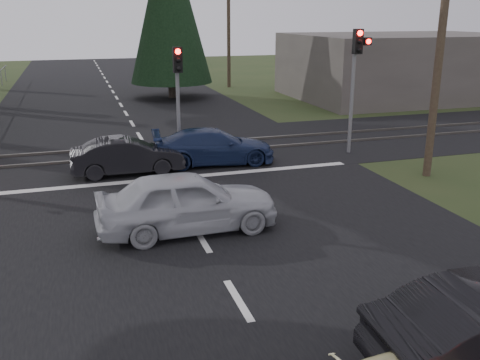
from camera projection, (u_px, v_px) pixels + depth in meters
name	position (u px, v px, depth m)	size (l,w,h in m)	color
ground	(238.00, 300.00, 10.16)	(120.00, 120.00, 0.00)	#283819
road	(157.00, 165.00, 19.28)	(14.00, 100.00, 0.01)	black
rail_corridor	(149.00, 152.00, 21.10)	(120.00, 8.00, 0.01)	black
stop_line	(165.00, 179.00, 17.64)	(13.00, 0.35, 0.00)	silver
rail_near	(152.00, 156.00, 20.36)	(120.00, 0.12, 0.10)	#59544C
rail_far	(146.00, 146.00, 21.82)	(120.00, 0.12, 0.10)	#59544C
traffic_signal_right	(357.00, 67.00, 19.96)	(0.68, 0.48, 4.70)	slate
traffic_signal_center	(178.00, 84.00, 19.35)	(0.32, 0.48, 4.10)	slate
utility_pole_near	(442.00, 30.00, 16.64)	(1.80, 0.26, 9.00)	#4C3D2D
utility_pole_mid	(229.00, 21.00, 38.53)	(1.80, 0.26, 9.00)	#4C3D2D
utility_pole_far	(168.00, 19.00, 61.32)	(1.80, 0.26, 9.00)	#4C3D2D
conifer_tree	(169.00, 1.00, 33.08)	(5.20, 5.20, 11.00)	#473D33
building_right	(403.00, 66.00, 34.73)	(14.00, 10.00, 4.00)	#59514C
silver_car	(187.00, 202.00, 13.23)	(1.80, 4.48, 1.53)	#B0B2B9
blue_sedan	(214.00, 147.00, 19.30)	(1.78, 4.38, 1.27)	#19274D
dark_car_far	(127.00, 156.00, 18.06)	(1.30, 3.74, 1.23)	black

